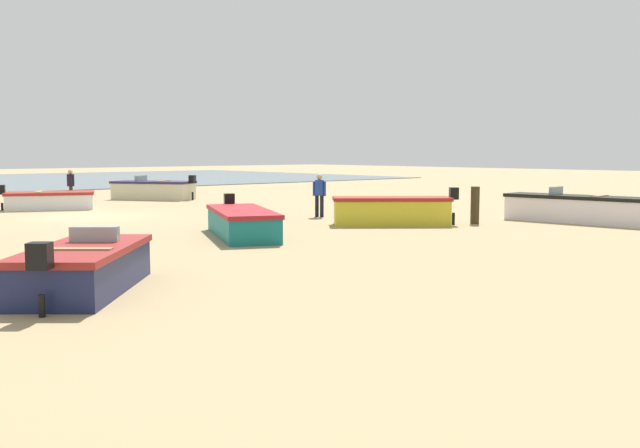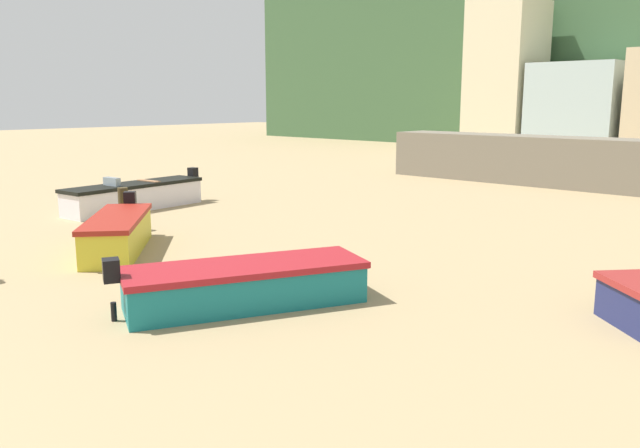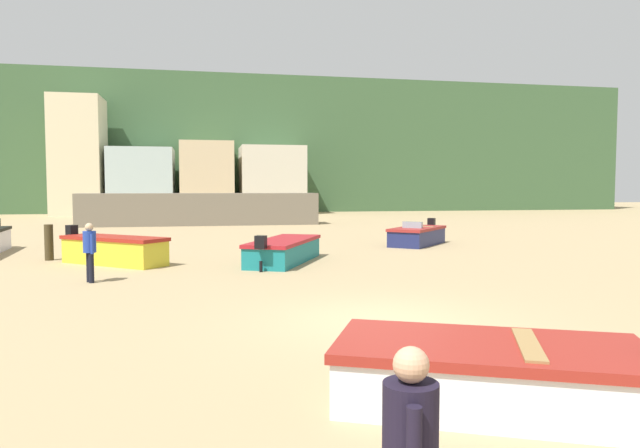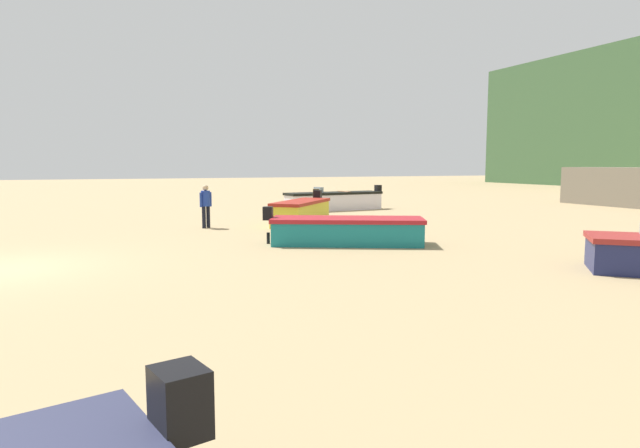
{
  "view_description": "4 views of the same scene",
  "coord_description": "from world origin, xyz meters",
  "px_view_note": "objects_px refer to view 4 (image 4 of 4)",
  "views": [
    {
      "loc": [
        10.98,
        25.85,
        2.45
      ],
      "look_at": [
        -0.22,
        13.02,
        0.7
      ],
      "focal_mm": 39.54,
      "sensor_mm": 36.0,
      "label": 1
    },
    {
      "loc": [
        8.25,
        1.56,
        3.79
      ],
      "look_at": [
        -0.58,
        11.04,
        1.29
      ],
      "focal_mm": 35.91,
      "sensor_mm": 36.0,
      "label": 2
    },
    {
      "loc": [
        -3.33,
        -10.45,
        2.56
      ],
      "look_at": [
        1.18,
        11.92,
        1.13
      ],
      "focal_mm": 32.17,
      "sensor_mm": 36.0,
      "label": 3
    },
    {
      "loc": [
        13.8,
        2.35,
        2.38
      ],
      "look_at": [
        -0.93,
        8.3,
        0.61
      ],
      "focal_mm": 30.24,
      "sensor_mm": 36.0,
      "label": 4
    }
  ],
  "objects_px": {
    "boat_teal_2": "(347,231)",
    "boat_yellow_3": "(302,212)",
    "boat_white_5": "(334,201)",
    "beach_walker_distant": "(206,203)",
    "mooring_post_near_water": "(316,203)"
  },
  "relations": [
    {
      "from": "boat_white_5",
      "to": "beach_walker_distant",
      "type": "xyz_separation_m",
      "value": [
        5.41,
        -7.58,
        0.47
      ]
    },
    {
      "from": "boat_yellow_3",
      "to": "beach_walker_distant",
      "type": "distance_m",
      "value": 3.82
    },
    {
      "from": "boat_white_5",
      "to": "beach_walker_distant",
      "type": "height_order",
      "value": "beach_walker_distant"
    },
    {
      "from": "boat_yellow_3",
      "to": "beach_walker_distant",
      "type": "bearing_deg",
      "value": 38.91
    },
    {
      "from": "boat_teal_2",
      "to": "boat_white_5",
      "type": "bearing_deg",
      "value": -176.58
    },
    {
      "from": "boat_teal_2",
      "to": "boat_white_5",
      "type": "distance_m",
      "value": 11.99
    },
    {
      "from": "mooring_post_near_water",
      "to": "boat_teal_2",
      "type": "bearing_deg",
      "value": -15.37
    },
    {
      "from": "boat_teal_2",
      "to": "boat_yellow_3",
      "type": "distance_m",
      "value": 5.71
    },
    {
      "from": "boat_yellow_3",
      "to": "mooring_post_near_water",
      "type": "distance_m",
      "value": 2.9
    },
    {
      "from": "boat_yellow_3",
      "to": "mooring_post_near_water",
      "type": "xyz_separation_m",
      "value": [
        -2.43,
        1.59,
        0.16
      ]
    },
    {
      "from": "boat_teal_2",
      "to": "boat_yellow_3",
      "type": "relative_size",
      "value": 1.24
    },
    {
      "from": "mooring_post_near_water",
      "to": "beach_walker_distant",
      "type": "height_order",
      "value": "beach_walker_distant"
    },
    {
      "from": "boat_teal_2",
      "to": "beach_walker_distant",
      "type": "bearing_deg",
      "value": -126.09
    },
    {
      "from": "boat_white_5",
      "to": "mooring_post_near_water",
      "type": "bearing_deg",
      "value": 138.15
    },
    {
      "from": "boat_yellow_3",
      "to": "boat_white_5",
      "type": "height_order",
      "value": "boat_white_5"
    }
  ]
}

